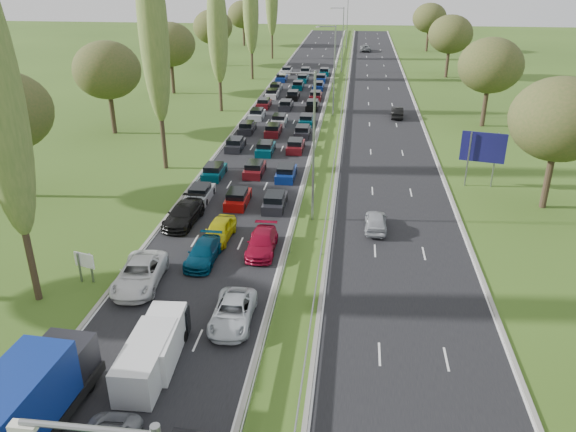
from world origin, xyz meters
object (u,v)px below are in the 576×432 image
(blue_lorry, at_px, (23,408))
(direction_sign, at_px, (483,150))
(white_van_front, at_px, (148,358))
(white_van_rear, at_px, (161,339))
(info_sign, at_px, (85,263))
(near_car_3, at_px, (184,214))
(near_car_2, at_px, (140,274))

(blue_lorry, xyz_separation_m, direction_sign, (25.13, 34.55, 1.59))
(blue_lorry, height_order, direction_sign, direction_sign)
(white_van_front, height_order, white_van_rear, white_van_front)
(blue_lorry, distance_m, info_sign, 13.88)
(near_car_3, relative_size, blue_lorry, 0.60)
(near_car_3, bearing_deg, near_car_2, -86.35)
(white_van_front, distance_m, direction_sign, 36.67)
(info_sign, bearing_deg, white_van_front, -49.17)
(blue_lorry, bearing_deg, info_sign, 108.60)
(blue_lorry, relative_size, white_van_rear, 1.85)
(blue_lorry, relative_size, direction_sign, 1.74)
(white_van_front, bearing_deg, near_car_2, 112.06)
(blue_lorry, bearing_deg, direction_sign, 57.22)
(direction_sign, bearing_deg, white_van_front, -126.11)
(blue_lorry, bearing_deg, near_car_2, 93.42)
(near_car_2, height_order, white_van_front, white_van_front)
(near_car_3, relative_size, white_van_front, 1.09)
(blue_lorry, height_order, white_van_rear, blue_lorry)
(white_van_front, height_order, info_sign, info_sign)
(blue_lorry, bearing_deg, near_car_3, 93.23)
(near_car_3, distance_m, white_van_front, 18.42)
(near_car_2, xyz_separation_m, direction_sign, (25.17, 21.17, 2.75))
(blue_lorry, xyz_separation_m, white_van_front, (3.56, 5.00, -0.96))
(near_car_2, bearing_deg, white_van_front, -71.35)
(white_van_front, relative_size, direction_sign, 0.96)
(white_van_rear, xyz_separation_m, direction_sign, (21.41, 27.97, 2.56))
(near_car_3, distance_m, info_sign, 10.39)
(near_car_2, height_order, direction_sign, direction_sign)
(info_sign, relative_size, direction_sign, 0.40)
(direction_sign, bearing_deg, near_car_2, -139.94)
(white_van_rear, bearing_deg, blue_lorry, -122.79)
(white_van_rear, relative_size, info_sign, 2.33)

